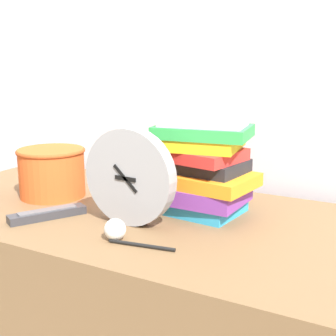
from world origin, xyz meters
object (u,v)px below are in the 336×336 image
Objects in this scene: book_stack at (204,163)px; pen at (142,245)px; basket at (52,171)px; crumpled_paper_ball at (115,229)px; tv_remote at (47,214)px; desk_clock at (129,177)px.

pen is (-0.02, -0.27, -0.13)m from book_stack.
basket reaches higher than crumpled_paper_ball.
tv_remote is 1.25× the size of pen.
tv_remote is at bearing -144.54° from book_stack.
basket is 0.48m from pen.
tv_remote is at bearing -51.51° from basket.
book_stack reaches higher than crumpled_paper_ball.
book_stack is 0.30m from pen.
tv_remote reaches higher than pen.
desk_clock is 0.20m from book_stack.
desk_clock reaches higher than pen.
pen is at bearing -5.42° from crumpled_paper_ball.
book_stack is 0.30m from crumpled_paper_ball.
basket is (-0.33, 0.09, -0.04)m from desk_clock.
book_stack reaches higher than tv_remote.
book_stack is 1.38× the size of basket.
desk_clock is 1.20× the size of basket.
book_stack reaches higher than pen.
book_stack is 1.78× the size of pen.
basket is 1.03× the size of tv_remote.
book_stack reaches higher than basket.
crumpled_paper_ball is 0.32× the size of pen.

